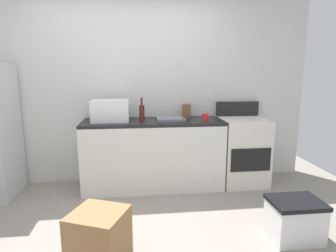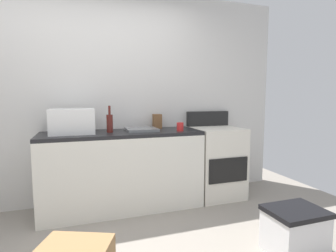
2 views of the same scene
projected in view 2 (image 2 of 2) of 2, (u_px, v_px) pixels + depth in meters
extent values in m
cube|color=silver|center=(92.00, 97.00, 3.20)|extent=(5.00, 0.10, 2.60)
cube|color=silver|center=(123.00, 172.00, 3.06)|extent=(1.80, 0.60, 0.86)
cube|color=black|center=(122.00, 133.00, 3.01)|extent=(1.80, 0.60, 0.04)
cube|color=silver|center=(216.00, 162.00, 3.44)|extent=(0.60, 0.60, 0.90)
cube|color=black|center=(228.00, 170.00, 3.16)|extent=(0.52, 0.02, 0.30)
cube|color=black|center=(208.00, 119.00, 3.62)|extent=(0.60, 0.08, 0.20)
cube|color=white|center=(72.00, 121.00, 2.83)|extent=(0.46, 0.34, 0.27)
cube|color=slate|center=(142.00, 129.00, 3.09)|extent=(0.36, 0.32, 0.03)
cylinder|color=#591E19|center=(110.00, 123.00, 2.94)|extent=(0.07, 0.07, 0.20)
cylinder|color=#591E19|center=(109.00, 110.00, 2.93)|extent=(0.03, 0.03, 0.10)
cylinder|color=red|center=(180.00, 127.00, 3.07)|extent=(0.08, 0.08, 0.10)
cube|color=brown|center=(157.00, 121.00, 3.33)|extent=(0.10, 0.10, 0.18)
cube|color=silver|center=(294.00, 233.00, 2.18)|extent=(0.44, 0.34, 0.34)
cube|color=black|center=(296.00, 211.00, 2.16)|extent=(0.46, 0.36, 0.04)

